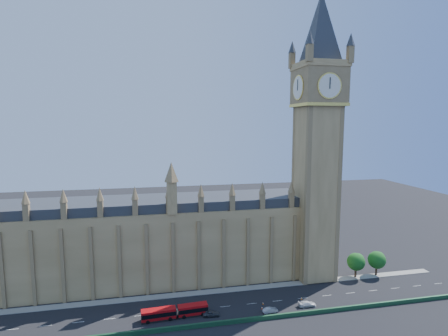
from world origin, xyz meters
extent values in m
plane|color=black|center=(0.00, 0.00, 0.00)|extent=(400.00, 400.00, 0.00)
cube|color=olive|center=(-25.00, 22.00, 12.50)|extent=(120.00, 20.00, 25.00)
cube|color=#2D3035|center=(-25.00, 22.00, 26.50)|extent=(120.00, 18.00, 3.00)
cube|color=olive|center=(38.00, 14.00, 29.00)|extent=(12.00, 12.00, 58.00)
cube|color=olive|center=(38.00, 14.00, 64.00)|extent=(14.00, 14.00, 12.00)
cylinder|color=silver|center=(38.00, 6.85, 64.00)|extent=(7.20, 0.30, 7.20)
cube|color=olive|center=(38.00, 14.00, 71.00)|extent=(14.50, 14.50, 2.00)
cube|color=#1E4C2D|center=(0.00, -9.00, 0.60)|extent=(160.00, 0.60, 1.20)
cube|color=gray|center=(0.00, 9.50, 0.08)|extent=(160.00, 3.00, 0.16)
cylinder|color=#382619|center=(52.00, 10.00, 2.00)|extent=(0.70, 0.70, 4.00)
sphere|color=#144C17|center=(52.00, 10.00, 5.50)|extent=(6.00, 6.00, 6.00)
sphere|color=#144C17|center=(52.80, 10.30, 6.10)|extent=(4.38, 4.38, 4.38)
cylinder|color=#382619|center=(60.00, 10.00, 2.00)|extent=(0.70, 0.70, 4.00)
sphere|color=#144C17|center=(60.00, 10.00, 5.50)|extent=(6.00, 6.00, 6.00)
sphere|color=#144C17|center=(60.80, 10.30, 6.10)|extent=(4.38, 4.38, 4.38)
cube|color=#B30B0F|center=(-14.97, -3.21, 1.53)|extent=(9.30, 3.05, 3.06)
cube|color=#B30B0F|center=(-5.71, -2.70, 1.53)|extent=(8.29, 2.99, 3.06)
cube|color=black|center=(-14.97, -3.21, 1.90)|extent=(9.36, 3.10, 1.16)
cube|color=black|center=(-5.71, -2.70, 1.90)|extent=(8.34, 3.05, 1.16)
cylinder|color=black|center=(-10.59, -2.97, 1.38)|extent=(0.95, 2.49, 2.45)
cylinder|color=black|center=(-17.83, -4.65, 0.51)|extent=(1.03, 0.36, 1.02)
cylinder|color=black|center=(-17.97, -2.10, 0.51)|extent=(1.03, 0.36, 1.02)
cylinder|color=black|center=(-11.97, -4.32, 0.51)|extent=(1.03, 0.36, 1.02)
cylinder|color=black|center=(-12.11, -1.78, 0.51)|extent=(1.03, 0.36, 1.02)
cylinder|color=black|center=(-8.24, -4.12, 0.51)|extent=(1.03, 0.36, 1.02)
cylinder|color=black|center=(-8.38, -1.57, 0.51)|extent=(1.03, 0.36, 1.02)
cylinder|color=black|center=(-3.03, -3.83, 0.51)|extent=(1.03, 0.36, 1.02)
cylinder|color=black|center=(-3.17, -1.29, 0.51)|extent=(1.03, 0.36, 1.02)
imported|color=#393B40|center=(-0.90, -4.29, 0.78)|extent=(4.73, 2.30, 1.55)
imported|color=#A1A3A9|center=(15.69, -5.73, 0.71)|extent=(4.48, 2.07, 1.42)
imported|color=silver|center=(27.28, -4.81, 0.75)|extent=(5.19, 2.23, 1.49)
cube|color=black|center=(26.76, -3.50, 0.02)|extent=(0.47, 0.47, 0.04)
cone|color=orange|center=(26.76, -3.50, 0.37)|extent=(0.51, 0.51, 0.75)
cylinder|color=white|center=(26.76, -3.50, 0.48)|extent=(0.36, 0.36, 0.13)
cube|color=black|center=(15.07, -1.19, 0.02)|extent=(0.40, 0.40, 0.04)
cone|color=orange|center=(15.07, -1.19, 0.34)|extent=(0.44, 0.44, 0.68)
cylinder|color=white|center=(15.07, -1.19, 0.44)|extent=(0.33, 0.33, 0.12)
cube|color=black|center=(14.00, -3.61, 0.02)|extent=(0.47, 0.47, 0.04)
cone|color=#EE410C|center=(14.00, -3.61, 0.36)|extent=(0.52, 0.52, 0.72)
cylinder|color=white|center=(14.00, -3.61, 0.46)|extent=(0.35, 0.35, 0.12)
cube|color=black|center=(27.37, -0.70, 0.02)|extent=(0.52, 0.52, 0.04)
cone|color=orange|center=(27.37, -0.70, 0.36)|extent=(0.57, 0.57, 0.72)
cylinder|color=white|center=(27.37, -0.70, 0.46)|extent=(0.35, 0.35, 0.12)
camera|label=1|loc=(-15.58, -93.04, 52.47)|focal=28.00mm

